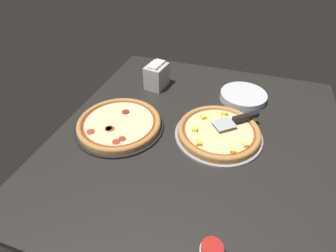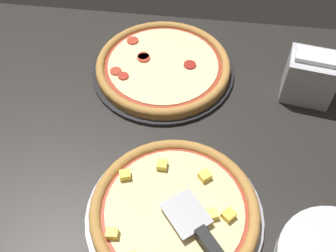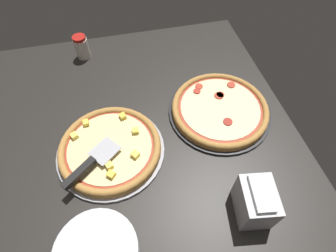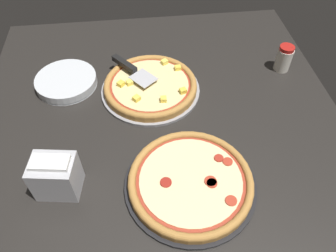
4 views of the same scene
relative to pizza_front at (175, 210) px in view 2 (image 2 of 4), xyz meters
The scene contains 7 objects.
ground_plane 9.09cm from the pizza_front, 106.76° to the left, with size 122.65×114.82×3.60cm, color black.
pizza_pan_front 2.02cm from the pizza_front, 33.05° to the right, with size 35.56×35.56×1.00cm, color #939399.
pizza_front is the anchor object (origin of this frame).
pizza_pan_back 41.57cm from the pizza_front, 100.84° to the left, with size 37.44×37.44×1.00cm, color black.
pizza_back 41.52cm from the pizza_front, 100.87° to the left, with size 35.20×35.20×2.74cm.
serving_spatula 11.04cm from the pizza_front, 46.13° to the right, with size 16.31×18.54×2.00cm.
napkin_holder 47.08cm from the pizza_front, 52.56° to the left, with size 12.96×10.68×13.12cm.
Camera 2 is at (5.44, -42.25, 73.15)cm, focal length 42.00 mm.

